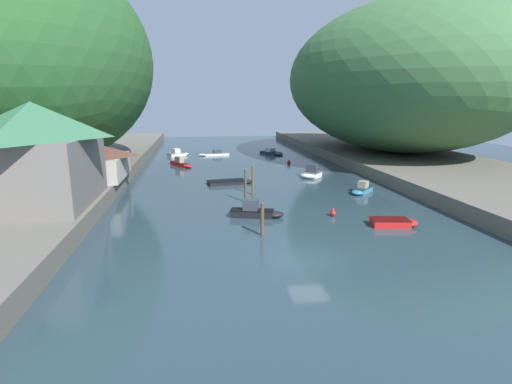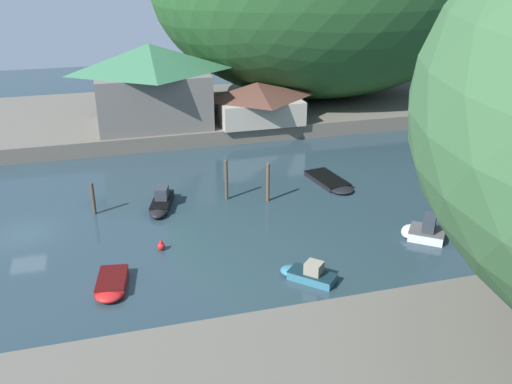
{
  "view_description": "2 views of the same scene",
  "coord_description": "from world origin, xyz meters",
  "px_view_note": "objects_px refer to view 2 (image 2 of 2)",
  "views": [
    {
      "loc": [
        -7.22,
        -24.07,
        10.3
      ],
      "look_at": [
        -1.19,
        15.8,
        1.05
      ],
      "focal_mm": 28.0,
      "sensor_mm": 36.0,
      "label": 1
    },
    {
      "loc": [
        40.4,
        6.45,
        19.51
      ],
      "look_at": [
        0.0,
        17.77,
        1.37
      ],
      "focal_mm": 40.0,
      "sensor_mm": 36.0,
      "label": 2
    }
  ],
  "objects_px": {
    "person_on_quay": "(151,125)",
    "boat_open_rowboat": "(111,286)",
    "boat_cabin_cruiser": "(161,203)",
    "waterfront_building": "(151,84)",
    "boat_moored_right": "(331,182)",
    "boat_red_skiff": "(438,143)",
    "channel_buoy_far": "(161,246)",
    "boathouse_shed": "(257,101)",
    "boat_mid_channel": "(307,274)",
    "boat_white_cruiser": "(423,231)"
  },
  "relations": [
    {
      "from": "waterfront_building",
      "to": "person_on_quay",
      "type": "relative_size",
      "value": 7.51
    },
    {
      "from": "person_on_quay",
      "to": "boat_open_rowboat",
      "type": "bearing_deg",
      "value": -105.35
    },
    {
      "from": "boathouse_shed",
      "to": "boat_moored_right",
      "type": "xyz_separation_m",
      "value": [
        16.42,
        2.23,
        -3.54
      ]
    },
    {
      "from": "waterfront_building",
      "to": "person_on_quay",
      "type": "xyz_separation_m",
      "value": [
        3.63,
        -0.7,
        -3.51
      ]
    },
    {
      "from": "waterfront_building",
      "to": "boat_moored_right",
      "type": "xyz_separation_m",
      "value": [
        17.8,
        13.55,
        -5.83
      ]
    },
    {
      "from": "boat_moored_right",
      "to": "boat_open_rowboat",
      "type": "distance_m",
      "value": 22.99
    },
    {
      "from": "boat_cabin_cruiser",
      "to": "waterfront_building",
      "type": "bearing_deg",
      "value": -78.56
    },
    {
      "from": "boathouse_shed",
      "to": "person_on_quay",
      "type": "height_order",
      "value": "boathouse_shed"
    },
    {
      "from": "boat_open_rowboat",
      "to": "boat_red_skiff",
      "type": "distance_m",
      "value": 39.28
    },
    {
      "from": "boat_open_rowboat",
      "to": "person_on_quay",
      "type": "relative_size",
      "value": 2.41
    },
    {
      "from": "channel_buoy_far",
      "to": "person_on_quay",
      "type": "xyz_separation_m",
      "value": [
        -21.98,
        1.75,
        2.22
      ]
    },
    {
      "from": "channel_buoy_far",
      "to": "boat_open_rowboat",
      "type": "bearing_deg",
      "value": -40.25
    },
    {
      "from": "boathouse_shed",
      "to": "boat_white_cruiser",
      "type": "bearing_deg",
      "value": 9.81
    },
    {
      "from": "boat_white_cruiser",
      "to": "boat_mid_channel",
      "type": "relative_size",
      "value": 1.04
    },
    {
      "from": "boat_cabin_cruiser",
      "to": "boat_open_rowboat",
      "type": "bearing_deg",
      "value": 84.68
    },
    {
      "from": "boat_open_rowboat",
      "to": "channel_buoy_far",
      "type": "xyz_separation_m",
      "value": [
        -4.24,
        3.59,
        0.02
      ]
    },
    {
      "from": "waterfront_building",
      "to": "boat_moored_right",
      "type": "distance_m",
      "value": 23.12
    },
    {
      "from": "boat_open_rowboat",
      "to": "boat_cabin_cruiser",
      "type": "bearing_deg",
      "value": -102.44
    },
    {
      "from": "boat_red_skiff",
      "to": "person_on_quay",
      "type": "relative_size",
      "value": 3.3
    },
    {
      "from": "boat_open_rowboat",
      "to": "person_on_quay",
      "type": "bearing_deg",
      "value": -92.27
    },
    {
      "from": "boathouse_shed",
      "to": "boat_moored_right",
      "type": "relative_size",
      "value": 1.6
    },
    {
      "from": "boat_mid_channel",
      "to": "channel_buoy_far",
      "type": "relative_size",
      "value": 4.34
    },
    {
      "from": "boat_mid_channel",
      "to": "channel_buoy_far",
      "type": "distance_m",
      "value": 10.58
    },
    {
      "from": "boat_moored_right",
      "to": "boat_red_skiff",
      "type": "xyz_separation_m",
      "value": [
        -6.74,
        14.91,
        0.22
      ]
    },
    {
      "from": "waterfront_building",
      "to": "boat_white_cruiser",
      "type": "relative_size",
      "value": 3.43
    },
    {
      "from": "boat_open_rowboat",
      "to": "person_on_quay",
      "type": "distance_m",
      "value": 26.85
    },
    {
      "from": "boathouse_shed",
      "to": "person_on_quay",
      "type": "bearing_deg",
      "value": -79.42
    },
    {
      "from": "boat_cabin_cruiser",
      "to": "boat_mid_channel",
      "type": "height_order",
      "value": "boat_cabin_cruiser"
    },
    {
      "from": "boathouse_shed",
      "to": "channel_buoy_far",
      "type": "distance_m",
      "value": 28.08
    },
    {
      "from": "boat_moored_right",
      "to": "person_on_quay",
      "type": "relative_size",
      "value": 3.59
    },
    {
      "from": "waterfront_building",
      "to": "boat_cabin_cruiser",
      "type": "xyz_separation_m",
      "value": [
        18.7,
        -1.61,
        -5.58
      ]
    },
    {
      "from": "boathouse_shed",
      "to": "boat_cabin_cruiser",
      "type": "bearing_deg",
      "value": -36.74
    },
    {
      "from": "boat_cabin_cruiser",
      "to": "boat_red_skiff",
      "type": "xyz_separation_m",
      "value": [
        -7.64,
        30.06,
        -0.03
      ]
    },
    {
      "from": "boat_open_rowboat",
      "to": "boathouse_shed",
      "type": "bearing_deg",
      "value": -112.14
    },
    {
      "from": "boat_open_rowboat",
      "to": "boat_white_cruiser",
      "type": "distance_m",
      "value": 22.14
    },
    {
      "from": "boathouse_shed",
      "to": "channel_buoy_far",
      "type": "height_order",
      "value": "boathouse_shed"
    },
    {
      "from": "boathouse_shed",
      "to": "person_on_quay",
      "type": "xyz_separation_m",
      "value": [
        2.25,
        -12.02,
        -1.22
      ]
    },
    {
      "from": "boat_moored_right",
      "to": "boat_mid_channel",
      "type": "relative_size",
      "value": 1.71
    },
    {
      "from": "channel_buoy_far",
      "to": "boat_moored_right",
      "type": "bearing_deg",
      "value": 116.01
    },
    {
      "from": "boat_white_cruiser",
      "to": "boat_mid_channel",
      "type": "height_order",
      "value": "boat_white_cruiser"
    },
    {
      "from": "boathouse_shed",
      "to": "boat_red_skiff",
      "type": "relative_size",
      "value": 1.75
    },
    {
      "from": "boat_white_cruiser",
      "to": "boat_red_skiff",
      "type": "relative_size",
      "value": 0.66
    },
    {
      "from": "boat_moored_right",
      "to": "boat_cabin_cruiser",
      "type": "bearing_deg",
      "value": -5.53
    },
    {
      "from": "waterfront_building",
      "to": "boat_open_rowboat",
      "type": "height_order",
      "value": "waterfront_building"
    },
    {
      "from": "boat_moored_right",
      "to": "waterfront_building",
      "type": "bearing_deg",
      "value": -61.64
    },
    {
      "from": "boat_open_rowboat",
      "to": "channel_buoy_far",
      "type": "relative_size",
      "value": 4.96
    },
    {
      "from": "boathouse_shed",
      "to": "boat_moored_right",
      "type": "distance_m",
      "value": 16.94
    },
    {
      "from": "boat_white_cruiser",
      "to": "boat_red_skiff",
      "type": "bearing_deg",
      "value": 3.24
    },
    {
      "from": "waterfront_building",
      "to": "boat_red_skiff",
      "type": "xyz_separation_m",
      "value": [
        11.06,
        28.46,
        -5.61
      ]
    },
    {
      "from": "boat_mid_channel",
      "to": "boathouse_shed",
      "type": "bearing_deg",
      "value": 35.06
    }
  ]
}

